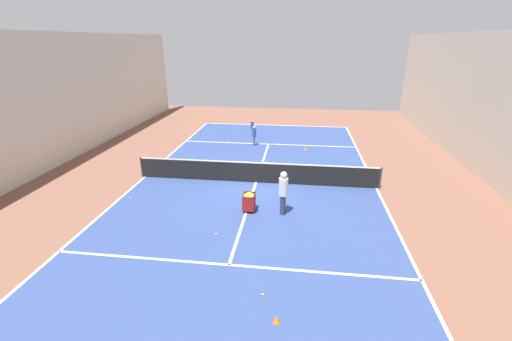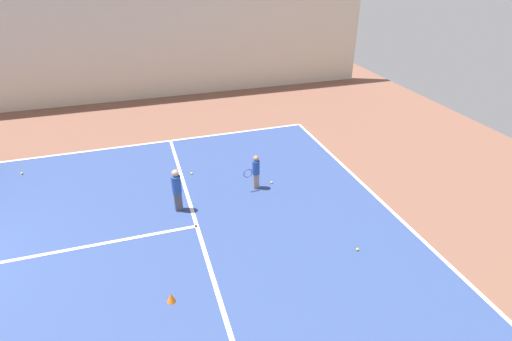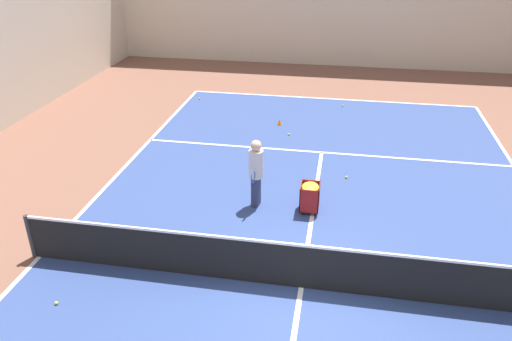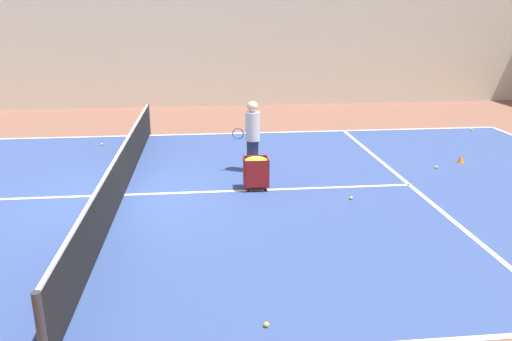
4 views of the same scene
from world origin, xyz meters
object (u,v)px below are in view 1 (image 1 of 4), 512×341
(child_midcourt, at_px, (254,134))
(training_cone_0, at_px, (277,319))
(tennis_net, at_px, (256,172))
(training_cone_1, at_px, (306,148))
(ball_cart, at_px, (249,199))
(player_near_baseline, at_px, (252,127))
(coach_at_net, at_px, (283,190))

(child_midcourt, distance_m, training_cone_0, 14.87)
(tennis_net, bearing_deg, training_cone_1, -113.41)
(ball_cart, height_order, training_cone_0, ball_cart)
(training_cone_0, bearing_deg, ball_cart, -75.02)
(tennis_net, xyz_separation_m, ball_cart, (-0.09, 2.91, -0.01))
(player_near_baseline, distance_m, ball_cart, 11.51)
(coach_at_net, height_order, training_cone_0, coach_at_net)
(ball_cart, relative_size, training_cone_1, 3.21)
(player_near_baseline, height_order, child_midcourt, child_midcourt)
(coach_at_net, distance_m, ball_cart, 1.43)
(ball_cart, distance_m, training_cone_0, 5.83)
(player_near_baseline, xyz_separation_m, coach_at_net, (-2.80, 11.47, 0.39))
(ball_cart, relative_size, training_cone_0, 3.48)
(tennis_net, xyz_separation_m, child_midcourt, (0.90, -6.12, 0.20))
(coach_at_net, bearing_deg, player_near_baseline, 22.13)
(coach_at_net, bearing_deg, tennis_net, 34.25)
(coach_at_net, distance_m, training_cone_1, 8.56)
(tennis_net, bearing_deg, training_cone_0, 100.61)
(child_midcourt, height_order, training_cone_1, child_midcourt)
(tennis_net, height_order, training_cone_0, tennis_net)
(tennis_net, xyz_separation_m, training_cone_1, (-2.38, -5.50, -0.41))
(coach_at_net, bearing_deg, training_cone_0, -169.90)
(child_midcourt, bearing_deg, player_near_baseline, -175.28)
(training_cone_1, bearing_deg, coach_at_net, 83.60)
(coach_at_net, xyz_separation_m, ball_cart, (1.34, -0.05, -0.49))
(coach_at_net, height_order, ball_cart, coach_at_net)
(coach_at_net, relative_size, ball_cart, 2.36)
(tennis_net, xyz_separation_m, training_cone_0, (-1.60, 8.52, -0.42))
(tennis_net, height_order, player_near_baseline, player_near_baseline)
(coach_at_net, bearing_deg, training_cone_1, 2.03)
(player_near_baseline, bearing_deg, training_cone_1, 43.46)
(ball_cart, bearing_deg, coach_at_net, 177.76)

